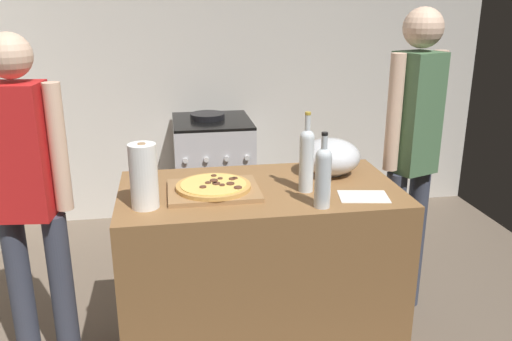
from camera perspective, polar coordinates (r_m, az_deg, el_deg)
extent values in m
cube|color=#6B5B4C|center=(3.40, 0.70, -12.86)|extent=(4.11, 3.27, 0.02)
cube|color=beige|center=(4.31, -2.57, 12.22)|extent=(4.11, 0.10, 2.60)
cube|color=olive|center=(2.62, 0.37, -11.29)|extent=(1.27, 0.69, 0.91)
cube|color=#9E7247|center=(2.37, -4.56, -2.15)|extent=(0.40, 0.32, 0.02)
cylinder|color=tan|center=(2.36, -4.57, -1.71)|extent=(0.33, 0.33, 0.02)
cylinder|color=#EAC660|center=(2.36, -4.57, -1.46)|extent=(0.29, 0.29, 0.00)
cylinder|color=brown|center=(2.35, -2.75, -1.41)|extent=(0.04, 0.04, 0.01)
cylinder|color=brown|center=(2.36, -4.47, -1.32)|extent=(0.02, 0.02, 0.01)
cylinder|color=brown|center=(2.46, -4.53, -0.54)|extent=(0.02, 0.02, 0.01)
cylinder|color=brown|center=(2.39, -4.51, -1.06)|extent=(0.04, 0.04, 0.01)
cylinder|color=brown|center=(2.42, -2.26, -0.82)|extent=(0.02, 0.02, 0.01)
cylinder|color=brown|center=(2.41, -2.56, -0.90)|extent=(0.03, 0.03, 0.01)
cylinder|color=brown|center=(2.32, -5.69, -1.76)|extent=(0.03, 0.03, 0.01)
cylinder|color=brown|center=(2.30, -1.94, -1.83)|extent=(0.04, 0.04, 0.01)
cylinder|color=brown|center=(2.37, -5.14, -1.30)|extent=(0.03, 0.03, 0.01)
cylinder|color=brown|center=(2.33, -3.63, -1.55)|extent=(0.02, 0.02, 0.01)
cylinder|color=brown|center=(2.42, -3.84, -0.85)|extent=(0.02, 0.02, 0.01)
cylinder|color=brown|center=(2.35, -4.25, -1.39)|extent=(0.03, 0.03, 0.01)
cylinder|color=#B2B2B7|center=(2.63, 7.86, -0.26)|extent=(0.12, 0.12, 0.01)
ellipsoid|color=silver|center=(2.61, 7.94, 1.50)|extent=(0.29, 0.29, 0.17)
cylinder|color=white|center=(2.21, -11.90, -0.60)|extent=(0.11, 0.11, 0.27)
cylinder|color=#997551|center=(2.21, -11.90, -0.55)|extent=(0.03, 0.03, 0.27)
cylinder|color=silver|center=(2.19, 7.14, -1.21)|extent=(0.07, 0.07, 0.22)
sphere|color=silver|center=(2.16, 7.25, 1.51)|extent=(0.07, 0.07, 0.07)
cylinder|color=silver|center=(2.14, 7.31, 2.89)|extent=(0.02, 0.02, 0.07)
cylinder|color=black|center=(2.13, 7.35, 3.91)|extent=(0.03, 0.03, 0.01)
cylinder|color=silver|center=(2.36, 5.40, 0.65)|extent=(0.06, 0.06, 0.25)
sphere|color=silver|center=(2.32, 5.49, 3.56)|extent=(0.06, 0.06, 0.06)
cylinder|color=silver|center=(2.31, 5.54, 4.98)|extent=(0.02, 0.02, 0.08)
cylinder|color=gold|center=(2.30, 5.57, 6.09)|extent=(0.03, 0.03, 0.01)
cube|color=white|center=(2.36, 11.41, -2.74)|extent=(0.23, 0.18, 0.00)
cube|color=#B7B7BC|center=(4.08, -4.59, -0.71)|extent=(0.57, 0.62, 0.85)
cube|color=black|center=(3.97, -4.75, 5.29)|extent=(0.57, 0.62, 0.02)
cylinder|color=silver|center=(3.70, -7.53, 1.05)|extent=(0.04, 0.02, 0.04)
cylinder|color=silver|center=(3.70, -5.33, 1.16)|extent=(0.04, 0.02, 0.04)
cylinder|color=silver|center=(3.71, -3.14, 1.27)|extent=(0.04, 0.02, 0.04)
cylinder|color=silver|center=(3.73, -0.97, 1.38)|extent=(0.04, 0.02, 0.04)
cylinder|color=black|center=(4.00, -5.20, 5.82)|extent=(0.26, 0.26, 0.04)
cylinder|color=#383D4C|center=(2.82, -23.74, -11.96)|extent=(0.11, 0.11, 0.80)
cylinder|color=#383D4C|center=(2.76, -19.93, -12.17)|extent=(0.11, 0.11, 0.80)
cube|color=red|center=(2.53, -23.69, 1.84)|extent=(0.24, 0.22, 0.60)
cylinder|color=beige|center=(2.47, -20.35, 2.27)|extent=(0.08, 0.08, 0.57)
sphere|color=beige|center=(2.46, -24.91, 11.07)|extent=(0.19, 0.19, 0.19)
cylinder|color=#383D4C|center=(3.22, 16.56, -6.92)|extent=(0.11, 0.11, 0.84)
cylinder|color=#383D4C|center=(3.10, 14.26, -7.69)|extent=(0.11, 0.11, 0.84)
cube|color=#4C724C|center=(2.93, 16.63, 5.88)|extent=(0.26, 0.26, 0.63)
cylinder|color=beige|center=(3.03, 18.64, 6.40)|extent=(0.08, 0.08, 0.60)
cylinder|color=beige|center=(2.82, 14.53, 5.94)|extent=(0.08, 0.08, 0.60)
sphere|color=beige|center=(2.87, 17.43, 14.35)|extent=(0.20, 0.20, 0.20)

